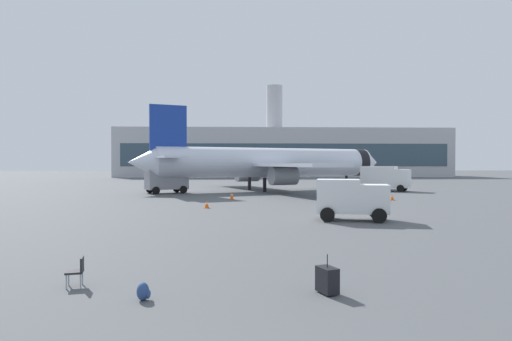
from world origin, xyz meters
name	(u,v)px	position (x,y,z in m)	size (l,w,h in m)	color
airplane_at_gate	(269,163)	(4.45, 51.47, 3.66)	(34.40, 31.52, 10.50)	silver
service_truck	(166,180)	(-8.21, 46.90, 1.61)	(5.27, 4.24, 2.90)	gray
fuel_truck	(385,177)	(19.41, 50.19, 1.77)	(6.38, 5.16, 3.20)	white
cargo_van	(351,198)	(7.50, 21.71, 1.45)	(4.73, 3.12, 2.60)	white
safety_cone_near	(207,204)	(-2.16, 29.64, 0.31)	(0.44, 0.44, 0.64)	#F2590C
safety_cone_mid	(232,195)	(-0.26, 37.92, 0.39)	(0.44, 0.44, 0.80)	#F2590C
safety_cone_far	(392,197)	(15.38, 36.30, 0.30)	(0.44, 0.44, 0.62)	#F2590C
rolling_suitcase	(327,280)	(2.81, 6.46, 0.39)	(0.61, 0.74, 1.10)	black
traveller_backpack	(144,292)	(-2.16, 6.07, 0.23)	(0.36, 0.40, 0.48)	navy
gate_chair	(77,270)	(-4.38, 7.46, 0.50)	(0.57, 0.57, 0.86)	black
terminal_building	(282,153)	(12.42, 112.67, 6.41)	(86.10, 20.04, 24.55)	#B2B2B7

